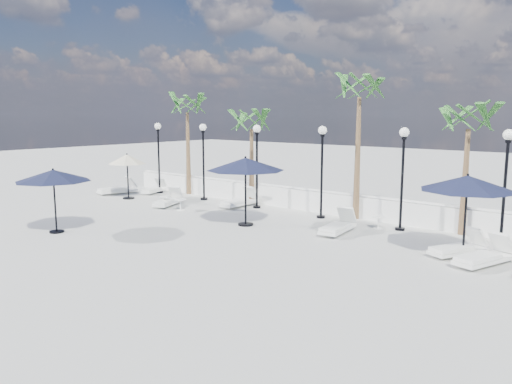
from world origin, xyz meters
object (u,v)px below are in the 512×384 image
Objects in this scene: lounger_2 at (168,201)px; parasol_navy_right at (467,184)px; lounger_1 at (154,189)px; parasol_navy_left at (53,176)px; lounger_5 at (484,256)px; lounger_0 at (117,189)px; lounger_3 at (338,226)px; parasol_navy_mid at (245,165)px; lounger_4 at (240,201)px; parasol_cream_small at (127,160)px; lounger_6 at (458,248)px.

parasol_navy_right is at bearing -21.02° from lounger_2.
parasol_navy_left reaches higher than lounger_1.
lounger_5 is 0.77× the size of parasol_navy_right.
parasol_navy_right is at bearing 11.15° from lounger_0.
parasol_navy_left is (-8.02, -6.56, 1.84)m from lounger_3.
parasol_navy_mid is at bearing -172.03° from parasol_navy_right.
lounger_4 is at bearing 135.17° from parasol_navy_mid.
lounger_1 is 12.69m from lounger_3.
lounger_3 is 10.52m from parasol_navy_left.
parasol_navy_right is (17.06, -1.69, 2.00)m from lounger_1.
parasol_navy_right reaches higher than parasol_cream_small.
parasol_navy_mid is at bearing -5.28° from parasol_cream_small.
lounger_5 is (17.85, -2.35, 0.03)m from lounger_1.
lounger_3 is at bearing -15.34° from lounger_4.
parasol_cream_small reaches higher than lounger_0.
lounger_2 is at bearing -144.43° from lounger_4.
parasol_cream_small reaches higher than lounger_1.
lounger_1 is at bearing 58.42° from lounger_0.
parasol_navy_left is 0.95× the size of parasol_navy_right.
parasol_navy_mid reaches higher than lounger_6.
lounger_6 is at bearing -21.61° from lounger_2.
parasol_navy_right is (10.75, -1.69, 1.97)m from lounger_4.
parasol_navy_left is at bearing -103.23° from lounger_2.
lounger_3 is 6.48m from lounger_4.
parasol_navy_mid is (10.49, -1.37, 2.12)m from lounger_0.
parasol_navy_mid is 8.75m from parasol_cream_small.
lounger_0 reaches higher than lounger_6.
lounger_2 is 0.96× the size of lounger_5.
lounger_6 is 0.72× the size of parasol_navy_right.
lounger_0 reaches higher than lounger_3.
lounger_3 is at bearing 11.17° from lounger_0.
lounger_2 is at bearing -178.62° from parasol_navy_right.
lounger_0 is at bearing 172.54° from parasol_navy_mid.
parasol_navy_left is (0.99, -6.16, 1.85)m from lounger_2.
parasol_navy_left is 1.15× the size of parasol_cream_small.
parasol_navy_mid is (2.82, -2.80, 2.12)m from lounger_4.
parasol_navy_mid is (-8.72, -0.45, 2.13)m from lounger_5.
parasol_navy_mid is at bearing -148.01° from lounger_6.
lounger_2 is at bearing -0.37° from parasol_cream_small.
lounger_3 is 5.31m from lounger_5.
parasol_navy_right is (13.49, 0.32, 1.99)m from lounger_2.
lounger_4 reaches higher than lounger_2.
parasol_cream_small is at bearing 157.23° from lounger_2.
lounger_3 is 0.75× the size of parasol_navy_right.
parasol_navy_mid is at bearing -45.66° from lounger_4.
lounger_2 is 3.60m from parasol_cream_small.
lounger_1 is at bearing 119.17° from parasol_navy_left.
lounger_1 is 0.92× the size of lounger_4.
lounger_1 is 9.79m from parasol_navy_mid.
lounger_2 is 0.69× the size of parasol_navy_mid.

